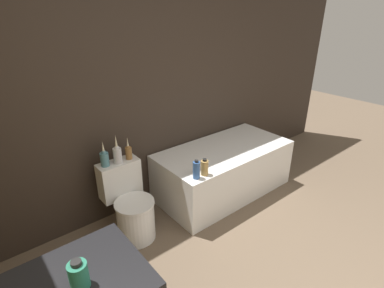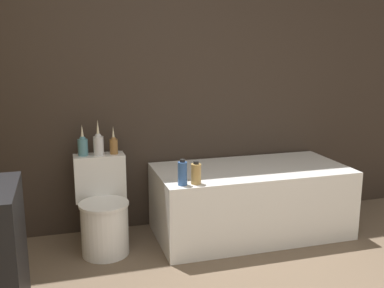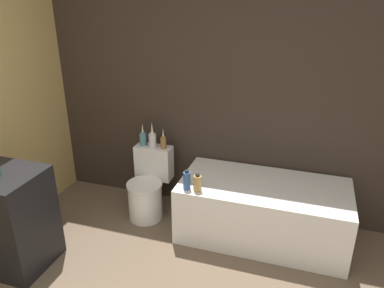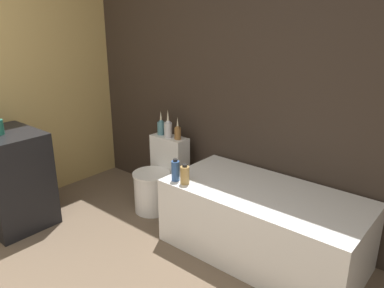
# 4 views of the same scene
# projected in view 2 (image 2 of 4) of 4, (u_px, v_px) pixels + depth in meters

# --- Properties ---
(wall_back_tiled) EXTENTS (6.40, 0.06, 2.60)m
(wall_back_tiled) POSITION_uv_depth(u_px,v_px,m) (150.00, 77.00, 3.76)
(wall_back_tiled) COLOR #332821
(wall_back_tiled) RESTS_ON ground_plane
(bathtub) EXTENTS (1.58, 0.79, 0.57)m
(bathtub) POSITION_uv_depth(u_px,v_px,m) (250.00, 200.00, 3.77)
(bathtub) COLOR white
(bathtub) RESTS_ON ground
(toilet) EXTENTS (0.40, 0.54, 0.72)m
(toilet) POSITION_uv_depth(u_px,v_px,m) (103.00, 211.00, 3.46)
(toilet) COLOR white
(toilet) RESTS_ON ground
(vase_gold) EXTENTS (0.08, 0.08, 0.25)m
(vase_gold) POSITION_uv_depth(u_px,v_px,m) (83.00, 145.00, 3.49)
(vase_gold) COLOR teal
(vase_gold) RESTS_ON toilet
(vase_silver) EXTENTS (0.08, 0.08, 0.28)m
(vase_silver) POSITION_uv_depth(u_px,v_px,m) (98.00, 143.00, 3.50)
(vase_silver) COLOR silver
(vase_silver) RESTS_ON toilet
(vase_bronze) EXTENTS (0.06, 0.06, 0.22)m
(vase_bronze) POSITION_uv_depth(u_px,v_px,m) (114.00, 145.00, 3.55)
(vase_bronze) COLOR olive
(vase_bronze) RESTS_ON toilet
(shampoo_bottle_tall) EXTENTS (0.07, 0.07, 0.19)m
(shampoo_bottle_tall) POSITION_uv_depth(u_px,v_px,m) (183.00, 173.00, 3.22)
(shampoo_bottle_tall) COLOR #335999
(shampoo_bottle_tall) RESTS_ON bathtub
(shampoo_bottle_short) EXTENTS (0.07, 0.07, 0.17)m
(shampoo_bottle_short) POSITION_uv_depth(u_px,v_px,m) (196.00, 173.00, 3.26)
(shampoo_bottle_short) COLOR tan
(shampoo_bottle_short) RESTS_ON bathtub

